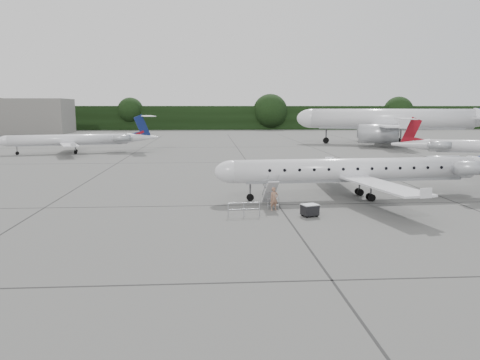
{
  "coord_description": "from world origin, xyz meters",
  "views": [
    {
      "loc": [
        -9.14,
        -31.18,
        7.49
      ],
      "look_at": [
        -6.91,
        2.14,
        2.3
      ],
      "focal_mm": 35.0,
      "sensor_mm": 36.0,
      "label": 1
    }
  ],
  "objects": [
    {
      "name": "safety_railing",
      "position": [
        -6.76,
        0.25,
        0.5
      ],
      "size": [
        2.2,
        0.29,
        1.0
      ],
      "primitive_type": null,
      "rotation": [
        0.0,
        0.0,
        0.1
      ],
      "color": "#969A9F",
      "rests_on": "ground"
    },
    {
      "name": "bg_narrowbody",
      "position": [
        27.58,
        62.11,
        7.2
      ],
      "size": [
        46.77,
        39.3,
        14.4
      ],
      "primitive_type": null,
      "rotation": [
        0.0,
        0.0,
        -0.3
      ],
      "color": "silver",
      "rests_on": "ground"
    },
    {
      "name": "airstair",
      "position": [
        -4.49,
        3.65,
        1.05
      ],
      "size": [
        1.01,
        2.54,
        2.1
      ],
      "primitive_type": null,
      "rotation": [
        0.0,
        0.0,
        0.07
      ],
      "color": "silver",
      "rests_on": "ground"
    },
    {
      "name": "passenger",
      "position": [
        -4.39,
        2.26,
        0.86
      ],
      "size": [
        0.71,
        0.56,
        1.71
      ],
      "primitive_type": "imported",
      "rotation": [
        0.0,
        0.0,
        0.27
      ],
      "color": "#966952",
      "rests_on": "ground"
    },
    {
      "name": "bg_regional_left",
      "position": [
        -31.96,
        47.3,
        3.12
      ],
      "size": [
        27.13,
        22.24,
        6.23
      ],
      "primitive_type": null,
      "rotation": [
        0.0,
        0.0,
        0.24
      ],
      "color": "silver",
      "rests_on": "ground"
    },
    {
      "name": "ground",
      "position": [
        0.0,
        0.0,
        0.0
      ],
      "size": [
        320.0,
        320.0,
        0.0
      ],
      "primitive_type": "plane",
      "color": "#60605D",
      "rests_on": "ground"
    },
    {
      "name": "main_regional_jet",
      "position": [
        2.92,
        6.38,
        3.34
      ],
      "size": [
        27.27,
        20.48,
        6.69
      ],
      "primitive_type": null,
      "rotation": [
        0.0,
        0.0,
        0.07
      ],
      "color": "silver",
      "rests_on": "ground"
    },
    {
      "name": "baggage_cart",
      "position": [
        -2.19,
        0.13,
        0.46
      ],
      "size": [
        1.29,
        1.17,
        0.91
      ],
      "primitive_type": null,
      "rotation": [
        0.0,
        0.0,
        0.35
      ],
      "color": "black",
      "rests_on": "ground"
    },
    {
      "name": "treeline",
      "position": [
        0.0,
        130.0,
        4.0
      ],
      "size": [
        260.0,
        4.0,
        8.0
      ],
      "primitive_type": "cube",
      "color": "black",
      "rests_on": "ground"
    }
  ]
}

